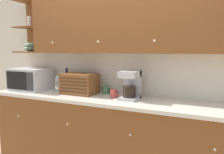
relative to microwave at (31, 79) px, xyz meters
The scene contains 11 objects.
wall_back 1.31m from the microwave, 14.82° to the left, with size 5.56×0.06×2.60m.
counter_unit 1.41m from the microwave, ahead, with size 3.18×0.64×0.96m.
backsplash_panel 1.30m from the microwave, 13.28° to the left, with size 3.16×0.01×0.53m.
upper_cabinets 1.62m from the microwave, ahead, with size 3.16×0.34×0.78m.
microwave is the anchor object (origin of this frame).
wine_glass 0.40m from the microwave, 22.75° to the left, with size 0.08×0.08×0.21m.
wine_bottle 0.54m from the microwave, 17.40° to the left, with size 0.09×0.09×0.32m.
bread_box 0.81m from the microwave, ahead, with size 0.44×0.30×0.27m.
mug_blue_second 1.15m from the microwave, ahead, with size 0.09×0.08×0.10m.
mug 1.32m from the microwave, ahead, with size 0.09×0.08×0.10m.
coffee_maker 1.52m from the microwave, ahead, with size 0.20×0.27×0.33m.
Camera 1 is at (1.12, -2.66, 1.53)m, focal length 35.00 mm.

